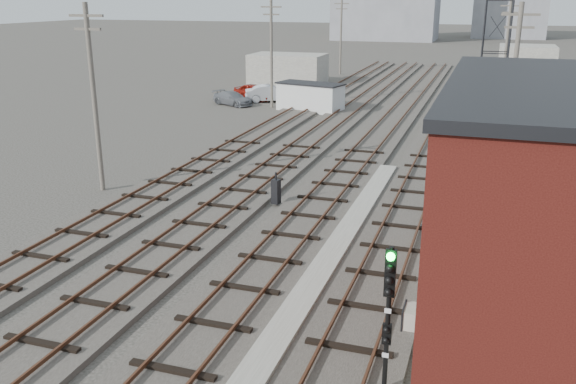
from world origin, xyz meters
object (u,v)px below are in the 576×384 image
at_px(switch_stand, 276,191).
at_px(car_red, 255,92).
at_px(signal_mast, 388,312).
at_px(car_grey, 233,98).
at_px(site_trailer, 310,97).
at_px(car_silver, 271,93).

height_order(switch_stand, car_red, switch_stand).
bearing_deg(signal_mast, car_red, 115.26).
distance_m(signal_mast, car_red, 44.65).
bearing_deg(car_red, switch_stand, -136.53).
bearing_deg(car_red, car_grey, -175.11).
relative_size(signal_mast, car_grey, 0.96).
height_order(switch_stand, site_trailer, site_trailer).
height_order(site_trailer, car_grey, site_trailer).
height_order(car_silver, car_grey, car_silver).
distance_m(switch_stand, car_red, 30.29).
bearing_deg(signal_mast, car_grey, 118.25).
xyz_separation_m(site_trailer, car_silver, (-4.74, 3.36, -0.42)).
relative_size(car_red, car_grey, 1.08).
relative_size(site_trailer, car_red, 1.37).
height_order(site_trailer, car_silver, site_trailer).
relative_size(car_red, car_silver, 0.94).
height_order(site_trailer, car_red, site_trailer).
xyz_separation_m(switch_stand, site_trailer, (-5.42, 24.04, 0.48)).
relative_size(site_trailer, car_silver, 1.29).
distance_m(switch_stand, car_silver, 29.22).
distance_m(site_trailer, car_silver, 5.83).
relative_size(switch_stand, car_grey, 0.37).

